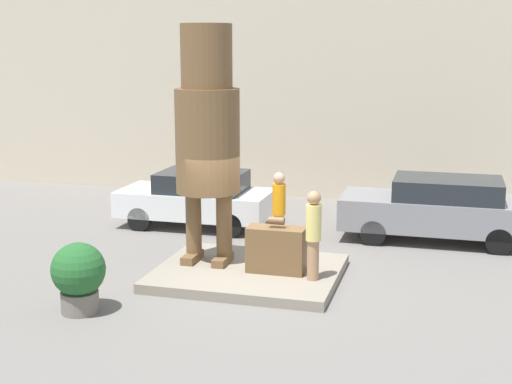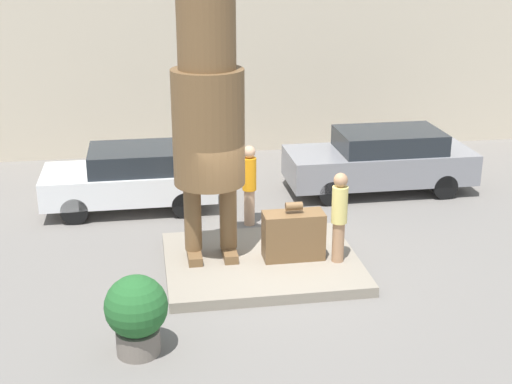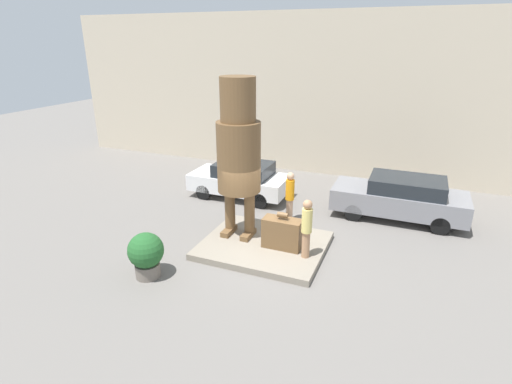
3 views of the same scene
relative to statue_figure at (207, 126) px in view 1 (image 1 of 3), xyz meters
The scene contains 10 objects.
ground_plane 3.27m from the statue_figure, 16.67° to the right, with size 60.00×60.00×0.00m, color slate.
pedestal 3.18m from the statue_figure, 16.67° to the right, with size 3.75×3.13×0.20m.
building_backdrop 8.16m from the statue_figure, 83.25° to the left, with size 28.00×0.60×7.39m.
statue_figure is the anchor object (origin of this frame).
giant_suitcase 2.92m from the statue_figure, 12.54° to the right, with size 1.18×0.52×1.16m.
tourist 3.14m from the statue_figure, 14.92° to the right, with size 0.30×0.30×1.79m.
parked_car_white 4.43m from the statue_figure, 113.98° to the left, with size 4.01×1.80×1.49m.
parked_car_grey 6.40m from the statue_figure, 38.19° to the left, with size 4.66×1.84×1.58m.
planter_pot 4.09m from the statue_figure, 115.85° to the right, with size 0.98×0.98×1.30m.
worker_hivis 3.08m from the statue_figure, 61.76° to the left, with size 0.31×0.31×1.84m.
Camera 1 is at (3.93, -13.63, 4.78)m, focal length 50.00 mm.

